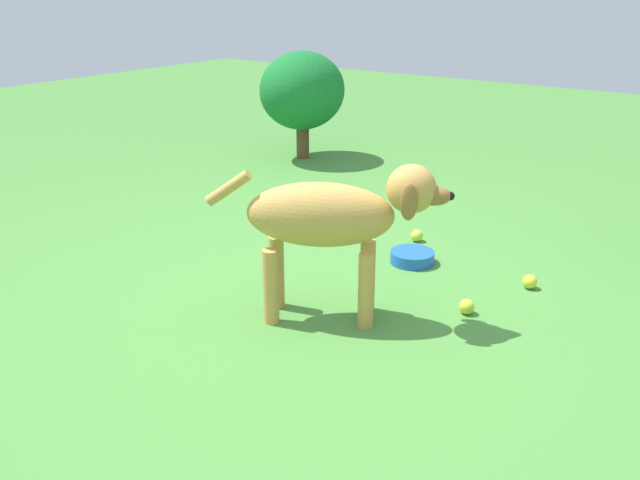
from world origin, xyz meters
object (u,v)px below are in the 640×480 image
Objects in this scene: water_bowl at (412,257)px; tennis_ball_1 at (417,236)px; tennis_ball_0 at (467,307)px; dog at (334,218)px; tennis_ball_2 at (530,282)px.

tennis_ball_1 is at bearing 23.88° from water_bowl.
tennis_ball_0 is at bearing -128.22° from water_bowl.
tennis_ball_1 is (0.99, 0.14, -0.41)m from dog.
water_bowl is (0.36, 0.46, -0.00)m from tennis_ball_0.
dog is at bearing -172.14° from tennis_ball_1.
dog is 0.70m from tennis_ball_0.
water_bowl is at bearing 94.45° from tennis_ball_2.
tennis_ball_2 is at bearing -17.49° from tennis_ball_0.
dog is at bearing 128.53° from tennis_ball_0.
tennis_ball_1 is 0.30× the size of water_bowl.
tennis_ball_1 reaches higher than water_bowl.
tennis_ball_0 is at bearing 162.51° from tennis_ball_2.
tennis_ball_0 is at bearing 8.91° from dog.
water_bowl is (-0.05, 0.59, -0.00)m from tennis_ball_2.
tennis_ball_1 is 1.00× the size of tennis_ball_2.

